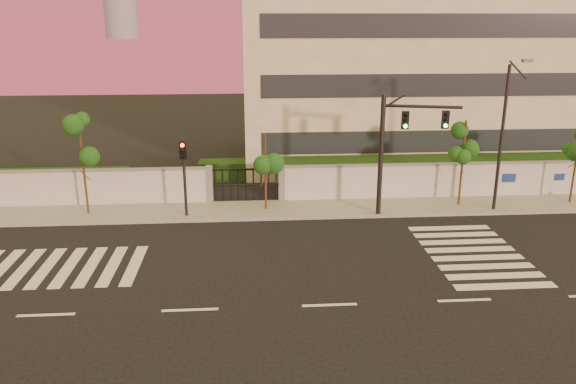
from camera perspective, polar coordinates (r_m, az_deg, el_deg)
name	(u,v)px	position (r m, az deg, el deg)	size (l,w,h in m)	color
ground	(329,305)	(20.75, 4.23, -11.39)	(120.00, 120.00, 0.00)	black
sidewalk	(302,209)	(30.29, 1.42, -1.74)	(60.00, 3.00, 0.15)	gray
perimeter_wall	(301,184)	(31.42, 1.36, 0.87)	(60.00, 0.36, 2.20)	#AEB1B6
hedge_row	(314,175)	(34.21, 2.70, 1.79)	(41.00, 4.25, 1.80)	black
institutional_building	(413,73)	(41.86, 12.55, 11.68)	(24.40, 12.40, 12.25)	#B7AE9B
road_markings	(280,263)	(23.94, -0.83, -7.22)	(57.00, 7.62, 0.02)	silver
street_tree_c	(81,143)	(30.30, -20.27, 4.73)	(1.36, 1.09, 5.33)	#382314
street_tree_d	(266,154)	(29.36, -2.28, 3.85)	(1.47, 1.17, 4.26)	#382314
street_tree_e	(464,144)	(31.41, 17.48, 4.67)	(1.49, 1.18, 4.78)	#382314
traffic_signal_main	(397,141)	(28.89, 11.05, 5.11)	(3.97, 1.12, 6.35)	black
traffic_signal_secondary	(184,169)	(28.83, -10.52, 2.33)	(0.32, 0.33, 4.17)	black
streetlight_east	(504,132)	(30.88, 21.07, 5.75)	(0.48, 1.95, 8.11)	black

